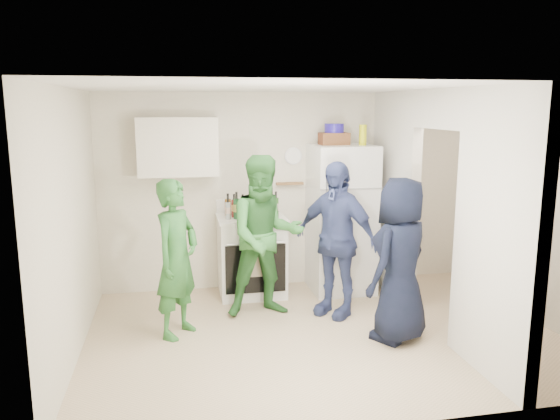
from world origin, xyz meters
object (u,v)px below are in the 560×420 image
Objects in this scene: blue_bowl at (334,128)px; person_navy at (400,260)px; stove at (251,256)px; person_nook at (493,238)px; person_green_left at (177,259)px; fridge at (341,219)px; yellow_cup_stack_top at (363,135)px; person_green_center at (265,236)px; person_denim at (335,239)px; wicker_basket at (334,139)px.

blue_bowl is 0.15× the size of person_navy.
person_nook is (2.64, -1.03, 0.35)m from stove.
blue_bowl is 2.58m from person_green_left.
person_nook reaches higher than person_green_left.
yellow_cup_stack_top reaches higher than fridge.
person_green_center is at bearing -143.99° from blue_bowl.
fridge is at bearing 155.56° from yellow_cup_stack_top.
stove is at bearing -176.85° from person_denim.
blue_bowl is at bearing -24.86° from person_green_left.
person_navy is (1.20, -0.93, -0.08)m from person_green_center.
fridge is at bearing -108.67° from person_nook.
person_green_center reaches higher than person_nook.
wicker_basket is 2.20m from person_nook.
wicker_basket is 1.38m from person_denim.
stove is at bearing 174.57° from yellow_cup_stack_top.
person_green_left is 1.05m from person_green_center.
person_nook is (2.58, -0.33, -0.05)m from person_green_center.
blue_bowl is 0.14× the size of person_denim.
person_green_left is (-2.06, -1.06, -0.12)m from fridge.
person_green_center is at bearing -73.44° from person_navy.
stove is at bearing 178.50° from fridge.
fridge is at bearing -26.57° from wicker_basket.
person_green_left is 3.56m from person_nook.
fridge reaches higher than person_green_left.
person_denim is (0.76, -0.15, -0.03)m from person_green_center.
wicker_basket is 1.40× the size of yellow_cup_stack_top.
wicker_basket reaches higher than person_navy.
stove is 0.61× the size of person_green_left.
stove is 1.78m from wicker_basket.
stove is at bearing 91.47° from person_green_center.
person_navy is 0.97× the size of person_nook.
fridge is at bearing -27.15° from person_green_left.
fridge is 1.06× the size of person_denim.
wicker_basket is (1.05, 0.02, 1.44)m from stove.
stove is 1.45m from person_green_left.
person_nook is at bearing -33.31° from blue_bowl.
yellow_cup_stack_top is 2.74m from person_green_left.
wicker_basket is at bearing 1.09° from stove.
person_green_center reaches higher than stove.
person_nook is at bearing -33.73° from fridge.
person_nook is (1.82, -0.19, -0.02)m from person_denim.
yellow_cup_stack_top is at bearing -5.43° from stove.
person_green_center is 1.52m from person_navy.
fridge is 1.08m from yellow_cup_stack_top.
person_denim is at bearing -104.43° from blue_bowl.
blue_bowl is 0.15× the size of person_green_left.
fridge reaches higher than person_green_center.
wicker_basket reaches higher than person_green_center.
person_nook is (1.60, -1.05, -1.08)m from wicker_basket.
person_green_center is at bearing -85.00° from stove.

